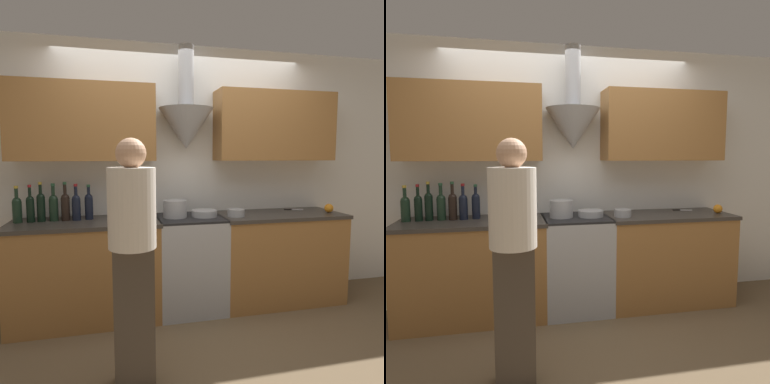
% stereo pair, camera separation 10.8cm
% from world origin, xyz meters
% --- Properties ---
extents(ground_plane, '(12.00, 12.00, 0.00)m').
position_xyz_m(ground_plane, '(0.00, 0.00, 0.00)').
color(ground_plane, brown).
extents(wall_back, '(8.40, 0.54, 2.60)m').
position_xyz_m(wall_back, '(-0.01, 0.62, 1.47)').
color(wall_back, white).
rests_on(wall_back, ground_plane).
extents(counter_left, '(1.32, 0.62, 0.91)m').
position_xyz_m(counter_left, '(-0.96, 0.35, 0.46)').
color(counter_left, '#9E6B38').
rests_on(counter_left, ground_plane).
extents(counter_right, '(1.27, 0.62, 0.91)m').
position_xyz_m(counter_right, '(0.94, 0.35, 0.46)').
color(counter_right, '#9E6B38').
rests_on(counter_right, ground_plane).
extents(stove_range, '(0.63, 0.60, 0.91)m').
position_xyz_m(stove_range, '(0.00, 0.35, 0.46)').
color(stove_range, '#A8AAAF').
rests_on(stove_range, ground_plane).
extents(wine_bottle_0, '(0.08, 0.08, 0.32)m').
position_xyz_m(wine_bottle_0, '(-1.53, 0.41, 1.04)').
color(wine_bottle_0, black).
rests_on(wine_bottle_0, counter_left).
extents(wine_bottle_1, '(0.07, 0.07, 0.33)m').
position_xyz_m(wine_bottle_1, '(-1.43, 0.42, 1.05)').
color(wine_bottle_1, black).
rests_on(wine_bottle_1, counter_left).
extents(wine_bottle_2, '(0.07, 0.07, 0.35)m').
position_xyz_m(wine_bottle_2, '(-1.34, 0.43, 1.06)').
color(wine_bottle_2, black).
rests_on(wine_bottle_2, counter_left).
extents(wine_bottle_3, '(0.08, 0.08, 0.34)m').
position_xyz_m(wine_bottle_3, '(-1.24, 0.43, 1.05)').
color(wine_bottle_3, black).
rests_on(wine_bottle_3, counter_left).
extents(wine_bottle_4, '(0.08, 0.08, 0.35)m').
position_xyz_m(wine_bottle_4, '(-1.13, 0.42, 1.05)').
color(wine_bottle_4, black).
rests_on(wine_bottle_4, counter_left).
extents(wine_bottle_5, '(0.08, 0.08, 0.33)m').
position_xyz_m(wine_bottle_5, '(-1.04, 0.42, 1.05)').
color(wine_bottle_5, black).
rests_on(wine_bottle_5, counter_left).
extents(wine_bottle_6, '(0.07, 0.07, 0.32)m').
position_xyz_m(wine_bottle_6, '(-0.93, 0.44, 1.05)').
color(wine_bottle_6, black).
rests_on(wine_bottle_6, counter_left).
extents(stock_pot, '(0.22, 0.22, 0.16)m').
position_xyz_m(stock_pot, '(-0.14, 0.35, 1.00)').
color(stock_pot, '#A8AAAF').
rests_on(stock_pot, stove_range).
extents(mixing_bowl, '(0.25, 0.25, 0.06)m').
position_xyz_m(mixing_bowl, '(0.14, 0.34, 0.94)').
color(mixing_bowl, '#A8AAAF').
rests_on(mixing_bowl, stove_range).
extents(orange_fruit, '(0.09, 0.09, 0.09)m').
position_xyz_m(orange_fruit, '(1.46, 0.27, 0.96)').
color(orange_fruit, orange).
rests_on(orange_fruit, counter_right).
extents(saucepan, '(0.17, 0.17, 0.07)m').
position_xyz_m(saucepan, '(0.44, 0.27, 0.95)').
color(saucepan, '#A8AAAF').
rests_on(saucepan, counter_right).
extents(chefs_knife, '(0.20, 0.07, 0.01)m').
position_xyz_m(chefs_knife, '(1.20, 0.51, 0.92)').
color(chefs_knife, silver).
rests_on(chefs_knife, counter_right).
extents(person_foreground_left, '(0.30, 0.30, 1.61)m').
position_xyz_m(person_foreground_left, '(-0.60, -0.67, 0.89)').
color(person_foreground_left, '#473D33').
rests_on(person_foreground_left, ground_plane).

